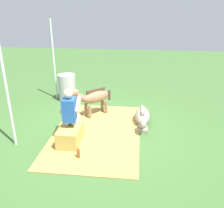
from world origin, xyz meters
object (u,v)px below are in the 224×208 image
at_px(pony_lying, 142,117).
at_px(pony_standing, 93,98).
at_px(soda_bottle, 78,153).
at_px(tent_pole_left, 7,91).
at_px(hay_bale, 70,135).
at_px(tent_pole_right, 54,61).
at_px(person_seated, 71,112).
at_px(water_barrel, 67,87).

bearing_deg(pony_lying, pony_standing, 76.38).
bearing_deg(pony_standing, soda_bottle, -178.22).
xyz_separation_m(pony_lying, tent_pole_left, (-1.38, 2.87, 1.10)).
distance_m(hay_bale, tent_pole_right, 3.20).
distance_m(person_seated, soda_bottle, 1.00).
bearing_deg(pony_standing, hay_bale, 170.02).
xyz_separation_m(person_seated, pony_lying, (1.00, -1.65, -0.50)).
bearing_deg(hay_bale, tent_pole_right, 24.25).
distance_m(soda_bottle, tent_pole_left, 1.97).
distance_m(pony_standing, water_barrel, 1.59).
height_order(person_seated, soda_bottle, person_seated).
height_order(pony_lying, tent_pole_right, tent_pole_right).
xyz_separation_m(hay_bale, person_seated, (0.16, 0.01, 0.49)).
bearing_deg(pony_standing, person_seated, 168.56).
relative_size(water_barrel, tent_pole_left, 0.34).
bearing_deg(person_seated, soda_bottle, -156.02).
distance_m(tent_pole_left, tent_pole_right, 2.96).
relative_size(person_seated, pony_standing, 1.19).
relative_size(water_barrel, tent_pole_right, 0.34).
relative_size(soda_bottle, tent_pole_left, 0.10).
bearing_deg(tent_pole_right, water_barrel, -103.95).
xyz_separation_m(pony_lying, tent_pole_right, (1.58, 2.88, 1.10)).
height_order(pony_standing, soda_bottle, pony_standing).
distance_m(pony_standing, tent_pole_right, 2.08).
bearing_deg(person_seated, water_barrel, 18.27).
bearing_deg(tent_pole_left, hay_bale, -79.92).
distance_m(hay_bale, water_barrel, 2.78).
relative_size(hay_bale, water_barrel, 0.91).
height_order(hay_bale, tent_pole_left, tent_pole_left).
distance_m(person_seated, water_barrel, 2.63).
bearing_deg(soda_bottle, person_seated, 23.98).
height_order(pony_standing, tent_pole_left, tent_pole_left).
xyz_separation_m(person_seated, tent_pole_right, (2.58, 1.23, 0.59)).
relative_size(soda_bottle, water_barrel, 0.31).
height_order(person_seated, tent_pole_left, tent_pole_left).
height_order(person_seated, tent_pole_right, tent_pole_right).
bearing_deg(pony_lying, hay_bale, 125.18).
xyz_separation_m(hay_bale, pony_standing, (1.49, -0.26, 0.36)).
xyz_separation_m(person_seated, water_barrel, (2.48, 0.82, -0.26)).
bearing_deg(hay_bale, person_seated, 2.66).
xyz_separation_m(hay_bale, water_barrel, (2.64, 0.83, 0.23)).
height_order(pony_lying, soda_bottle, pony_lying).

